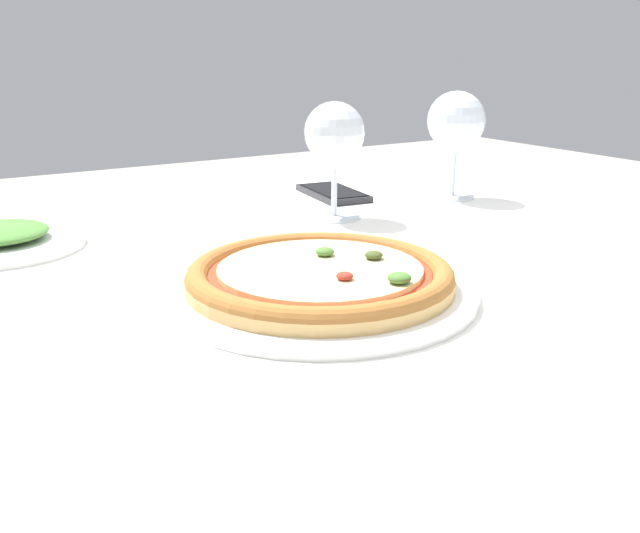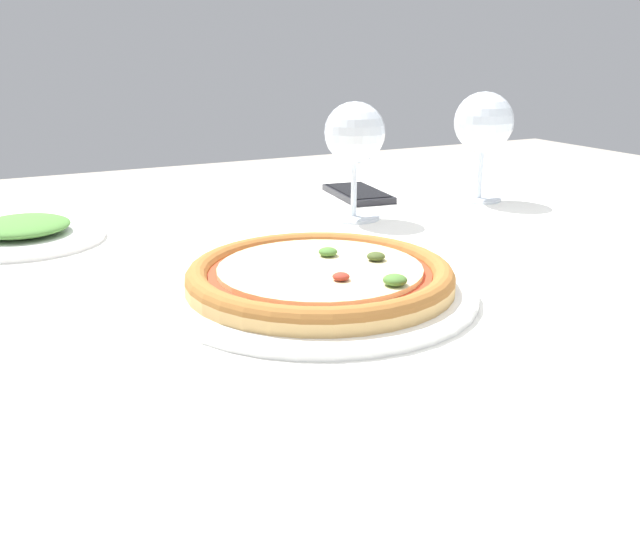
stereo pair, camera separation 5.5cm
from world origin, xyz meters
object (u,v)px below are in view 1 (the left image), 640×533
Objects in this scene: pizza_plate at (320,280)px; side_plate at (0,240)px; wine_glass_far_left at (335,136)px; wine_glass_far_right at (456,123)px; dining_table at (371,312)px; cell_phone at (333,193)px.

pizza_plate is 0.42m from side_plate.
wine_glass_far_left is 0.24m from wine_glass_far_right.
wine_glass_far_left is 0.83× the size of side_plate.
side_plate is (-0.66, 0.06, -0.11)m from wine_glass_far_right.
cell_phone reaches higher than dining_table.
cell_phone is (0.27, 0.39, -0.01)m from pizza_plate.
cell_phone is at bearing 55.68° from pizza_plate.
wine_glass_far_right is (0.24, 0.02, 0.00)m from wine_glass_far_left.
wine_glass_far_right is (0.28, 0.18, 0.20)m from dining_table.
cell_phone is 0.51m from side_plate.
wine_glass_far_left is 1.07× the size of cell_phone.
dining_table is 0.32m from cell_phone.
pizza_plate is 1.56× the size of side_plate.
pizza_plate is at bearing -55.45° from side_plate.
pizza_plate reaches higher than side_plate.
dining_table is 0.26m from wine_glass_far_left.
pizza_plate is at bearing -125.28° from wine_glass_far_left.
wine_glass_far_left is (0.05, 0.16, 0.20)m from dining_table.
cell_phone is at bearing 5.18° from side_plate.
dining_table is 0.20m from pizza_plate.
dining_table is 0.46m from side_plate.
pizza_plate is 1.89× the size of wine_glass_far_left.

